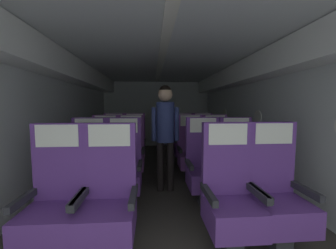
{
  "coord_description": "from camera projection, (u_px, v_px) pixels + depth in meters",
  "views": [
    {
      "loc": [
        -0.17,
        -0.17,
        1.33
      ],
      "look_at": [
        0.13,
        3.71,
        1.0
      ],
      "focal_mm": 22.06,
      "sensor_mm": 36.0,
      "label": 1
    }
  ],
  "objects": [
    {
      "name": "seat_c_right_window",
      "position": [
        191.0,
        152.0,
        3.81
      ],
      "size": [
        0.49,
        0.49,
        1.18
      ],
      "color": "#38383D",
      "rests_on": "ground"
    },
    {
      "name": "seat_c_left_window",
      "position": [
        105.0,
        154.0,
        3.68
      ],
      "size": [
        0.49,
        0.49,
        1.18
      ],
      "color": "#38383D",
      "rests_on": "ground"
    },
    {
      "name": "seat_d_right_aisle",
      "position": [
        203.0,
        143.0,
        4.8
      ],
      "size": [
        0.49,
        0.49,
        1.18
      ],
      "color": "#38383D",
      "rests_on": "ground"
    },
    {
      "name": "seat_a_left_aisle",
      "position": [
        109.0,
        201.0,
        1.83
      ],
      "size": [
        0.49,
        0.49,
        1.18
      ],
      "color": "#38383D",
      "rests_on": "ground"
    },
    {
      "name": "seat_b_left_window",
      "position": [
        88.0,
        170.0,
        2.75
      ],
      "size": [
        0.49,
        0.49,
        1.18
      ],
      "color": "#38383D",
      "rests_on": "ground"
    },
    {
      "name": "seat_d_left_aisle",
      "position": [
        135.0,
        144.0,
        4.66
      ],
      "size": [
        0.49,
        0.49,
        1.18
      ],
      "color": "#38383D",
      "rests_on": "ground"
    },
    {
      "name": "flight_attendant",
      "position": [
        165.0,
        126.0,
        3.21
      ],
      "size": [
        0.43,
        0.28,
        1.66
      ],
      "rotation": [
        0.0,
        0.0,
        2.95
      ],
      "color": "black",
      "rests_on": "ground"
    },
    {
      "name": "seat_b_right_window",
      "position": [
        204.0,
        167.0,
        2.85
      ],
      "size": [
        0.49,
        0.49,
        1.18
      ],
      "color": "#38383D",
      "rests_on": "ground"
    },
    {
      "name": "seat_a_right_window",
      "position": [
        230.0,
        198.0,
        1.9
      ],
      "size": [
        0.49,
        0.49,
        1.18
      ],
      "color": "#38383D",
      "rests_on": "ground"
    },
    {
      "name": "seat_c_right_aisle",
      "position": [
        216.0,
        152.0,
        3.85
      ],
      "size": [
        0.49,
        0.49,
        1.18
      ],
      "color": "#38383D",
      "rests_on": "ground"
    },
    {
      "name": "seat_d_left_window",
      "position": [
        114.0,
        144.0,
        4.63
      ],
      "size": [
        0.49,
        0.49,
        1.18
      ],
      "color": "#38383D",
      "rests_on": "ground"
    },
    {
      "name": "seat_b_left_aisle",
      "position": [
        124.0,
        169.0,
        2.78
      ],
      "size": [
        0.49,
        0.49,
        1.18
      ],
      "color": "#38383D",
      "rests_on": "ground"
    },
    {
      "name": "seat_d_right_window",
      "position": [
        184.0,
        143.0,
        4.75
      ],
      "size": [
        0.49,
        0.49,
        1.18
      ],
      "color": "#38383D",
      "rests_on": "ground"
    },
    {
      "name": "ground",
      "position": [
        162.0,
        182.0,
        3.71
      ],
      "size": [
        3.78,
        7.27,
        0.02
      ],
      "primitive_type": "cube",
      "color": "#3D3833"
    },
    {
      "name": "seat_c_left_aisle",
      "position": [
        131.0,
        153.0,
        3.71
      ],
      "size": [
        0.49,
        0.49,
        1.18
      ],
      "color": "#38383D",
      "rests_on": "ground"
    },
    {
      "name": "seat_b_right_aisle",
      "position": [
        238.0,
        167.0,
        2.89
      ],
      "size": [
        0.49,
        0.49,
        1.18
      ],
      "color": "#38383D",
      "rests_on": "ground"
    },
    {
      "name": "seat_a_right_aisle",
      "position": [
        277.0,
        195.0,
        1.96
      ],
      "size": [
        0.49,
        0.49,
        1.18
      ],
      "color": "#38383D",
      "rests_on": "ground"
    },
    {
      "name": "fuselage_shell",
      "position": [
        161.0,
        92.0,
        3.84
      ],
      "size": [
        3.66,
        6.92,
        2.23
      ],
      "color": "silver",
      "rests_on": "ground"
    },
    {
      "name": "seat_a_left_window",
      "position": [
        55.0,
        203.0,
        1.8
      ],
      "size": [
        0.49,
        0.49,
        1.18
      ],
      "color": "#38383D",
      "rests_on": "ground"
    }
  ]
}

